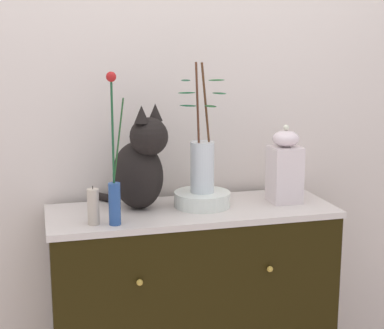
# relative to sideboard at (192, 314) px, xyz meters

# --- Properties ---
(wall_back) EXTENTS (4.40, 0.08, 2.60)m
(wall_back) POSITION_rel_sideboard_xyz_m (0.00, 0.28, 0.84)
(wall_back) COLOR silver
(wall_back) RESTS_ON ground_plane
(sideboard) EXTENTS (1.15, 0.44, 0.92)m
(sideboard) POSITION_rel_sideboard_xyz_m (0.00, 0.00, 0.00)
(sideboard) COLOR black
(sideboard) RESTS_ON ground_plane
(cat_sitting) EXTENTS (0.34, 0.38, 0.42)m
(cat_sitting) POSITION_rel_sideboard_xyz_m (-0.20, 0.05, 0.64)
(cat_sitting) COLOR black
(cat_sitting) RESTS_ON sideboard
(vase_slim_green) EXTENTS (0.07, 0.04, 0.55)m
(vase_slim_green) POSITION_rel_sideboard_xyz_m (-0.33, -0.14, 0.61)
(vase_slim_green) COLOR #284D90
(vase_slim_green) RESTS_ON sideboard
(bowl_porcelain) EXTENTS (0.23, 0.23, 0.06)m
(bowl_porcelain) POSITION_rel_sideboard_xyz_m (0.05, 0.02, 0.49)
(bowl_porcelain) COLOR white
(bowl_porcelain) RESTS_ON sideboard
(vase_glass_clear) EXTENTS (0.18, 0.14, 0.52)m
(vase_glass_clear) POSITION_rel_sideboard_xyz_m (0.05, 0.02, 0.64)
(vase_glass_clear) COLOR silver
(vase_glass_clear) RESTS_ON bowl_porcelain
(jar_lidded_porcelain) EXTENTS (0.12, 0.12, 0.32)m
(jar_lidded_porcelain) POSITION_rel_sideboard_xyz_m (0.40, -0.00, 0.60)
(jar_lidded_porcelain) COLOR silver
(jar_lidded_porcelain) RESTS_ON sideboard
(candle_pillar) EXTENTS (0.04, 0.04, 0.14)m
(candle_pillar) POSITION_rel_sideboard_xyz_m (-0.40, -0.11, 0.52)
(candle_pillar) COLOR #BFB19E
(candle_pillar) RESTS_ON sideboard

